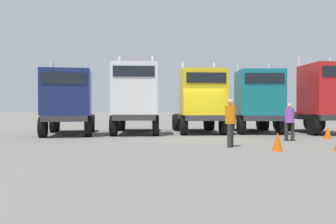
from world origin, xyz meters
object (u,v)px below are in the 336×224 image
(visitor_with_camera, at_px, (289,119))
(traffic_cone_mid, at_px, (328,132))
(semi_truck_red, at_px, (323,98))
(semi_truck_white, at_px, (136,99))
(semi_truck_navy, at_px, (68,102))
(semi_truck_teal, at_px, (257,101))
(traffic_cone_far, at_px, (278,142))
(semi_truck_yellow, at_px, (200,101))
(visitor_in_hivis, at_px, (230,119))

(visitor_with_camera, xyz_separation_m, traffic_cone_mid, (2.19, 0.80, -0.66))
(semi_truck_red, bearing_deg, semi_truck_white, -93.84)
(semi_truck_navy, distance_m, semi_truck_teal, 10.67)
(traffic_cone_mid, distance_m, traffic_cone_far, 5.86)
(visitor_with_camera, xyz_separation_m, traffic_cone_far, (-1.86, -3.42, -0.64))
(semi_truck_navy, bearing_deg, semi_truck_white, 91.46)
(semi_truck_white, relative_size, visitor_with_camera, 3.81)
(semi_truck_white, xyz_separation_m, semi_truck_red, (10.61, -0.22, 0.07))
(semi_truck_red, distance_m, traffic_cone_far, 9.34)
(semi_truck_yellow, distance_m, traffic_cone_mid, 6.83)
(semi_truck_red, distance_m, visitor_with_camera, 5.45)
(semi_truck_navy, xyz_separation_m, traffic_cone_mid, (12.80, -2.80, -1.50))
(semi_truck_teal, relative_size, visitor_in_hivis, 3.24)
(semi_truck_navy, height_order, traffic_cone_mid, semi_truck_navy)
(semi_truck_teal, height_order, semi_truck_red, semi_truck_red)
(semi_truck_white, height_order, traffic_cone_mid, semi_truck_white)
(semi_truck_white, bearing_deg, visitor_with_camera, 59.51)
(visitor_with_camera, height_order, traffic_cone_far, visitor_with_camera)
(traffic_cone_far, bearing_deg, semi_truck_yellow, 100.43)
(semi_truck_navy, bearing_deg, semi_truck_yellow, 89.59)
(semi_truck_white, height_order, traffic_cone_far, semi_truck_white)
(visitor_in_hivis, distance_m, traffic_cone_mid, 6.21)
(semi_truck_navy, distance_m, visitor_in_hivis, 9.45)
(semi_truck_navy, distance_m, traffic_cone_far, 11.32)
(semi_truck_yellow, bearing_deg, semi_truck_navy, -84.18)
(visitor_with_camera, bearing_deg, semi_truck_white, 63.67)
(semi_truck_yellow, distance_m, visitor_with_camera, 5.69)
(traffic_cone_mid, bearing_deg, traffic_cone_far, -133.78)
(traffic_cone_far, bearing_deg, traffic_cone_mid, 46.22)
(visitor_in_hivis, bearing_deg, traffic_cone_mid, 58.34)
(semi_truck_white, xyz_separation_m, semi_truck_yellow, (3.70, 0.35, -0.13))
(traffic_cone_mid, bearing_deg, visitor_with_camera, -159.87)
(semi_truck_red, height_order, traffic_cone_far, semi_truck_red)
(visitor_in_hivis, xyz_separation_m, visitor_with_camera, (3.19, 2.20, -0.08))
(visitor_in_hivis, bearing_deg, semi_truck_teal, 94.29)
(traffic_cone_mid, xyz_separation_m, traffic_cone_far, (-4.05, -4.23, 0.01))
(semi_truck_white, bearing_deg, traffic_cone_far, 34.46)
(visitor_with_camera, height_order, traffic_cone_mid, visitor_with_camera)
(visitor_in_hivis, height_order, traffic_cone_far, visitor_in_hivis)
(semi_truck_white, bearing_deg, traffic_cone_mid, 70.17)
(semi_truck_navy, xyz_separation_m, semi_truck_red, (14.19, 0.36, 0.23))
(semi_truck_teal, bearing_deg, semi_truck_red, 82.41)
(semi_truck_teal, height_order, traffic_cone_far, semi_truck_teal)
(semi_truck_navy, xyz_separation_m, semi_truck_yellow, (7.28, 0.93, 0.04))
(semi_truck_navy, distance_m, semi_truck_red, 14.20)
(semi_truck_white, bearing_deg, semi_truck_red, 89.11)
(semi_truck_white, xyz_separation_m, visitor_in_hivis, (3.83, -6.38, -0.92))
(semi_truck_red, bearing_deg, semi_truck_navy, -91.21)
(semi_truck_yellow, height_order, semi_truck_red, semi_truck_red)
(semi_truck_white, height_order, visitor_in_hivis, semi_truck_white)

